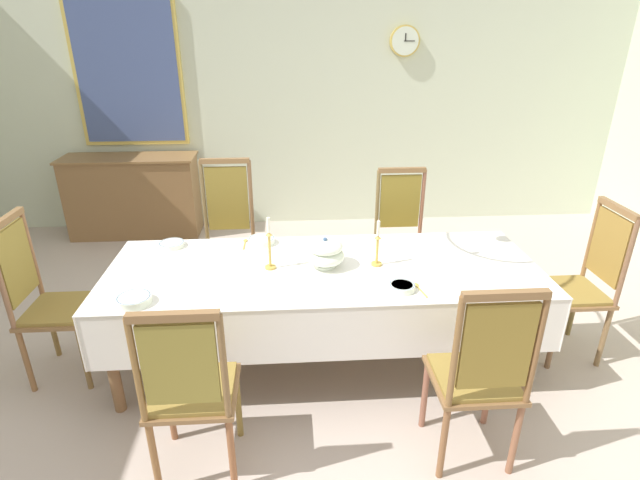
{
  "coord_description": "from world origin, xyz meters",
  "views": [
    {
      "loc": [
        -0.22,
        -2.73,
        2.19
      ],
      "look_at": [
        -0.03,
        0.04,
        0.97
      ],
      "focal_mm": 27.33,
      "sensor_mm": 36.0,
      "label": 1
    }
  ],
  "objects": [
    {
      "name": "bowl_near_left",
      "position": [
        -0.42,
        0.52,
        0.78
      ],
      "size": [
        0.19,
        0.19,
        0.05
      ],
      "color": "white",
      "rests_on": "tablecloth"
    },
    {
      "name": "chair_north_a",
      "position": [
        -0.73,
        1.04,
        0.61
      ],
      "size": [
        0.44,
        0.42,
        1.23
      ],
      "rotation": [
        0.0,
        0.0,
        3.14
      ],
      "color": "#8E5D41",
      "rests_on": "ground"
    },
    {
      "name": "chair_south_a",
      "position": [
        -0.73,
        -0.79,
        0.56
      ],
      "size": [
        0.44,
        0.42,
        1.07
      ],
      "color": "brown",
      "rests_on": "ground"
    },
    {
      "name": "candlestick_west",
      "position": [
        -0.35,
        0.12,
        0.89
      ],
      "size": [
        0.07,
        0.07,
        0.35
      ],
      "color": "gold",
      "rests_on": "tablecloth"
    },
    {
      "name": "chair_head_east",
      "position": [
        1.81,
        0.12,
        0.58
      ],
      "size": [
        0.42,
        0.44,
        1.13
      ],
      "rotation": [
        0.0,
        0.0,
        1.57
      ],
      "color": "brown",
      "rests_on": "ground"
    },
    {
      "name": "candlestick_east",
      "position": [
        0.35,
        0.12,
        0.87
      ],
      "size": [
        0.07,
        0.07,
        0.31
      ],
      "color": "gold",
      "rests_on": "tablecloth"
    },
    {
      "name": "spoon_secondary",
      "position": [
        0.55,
        -0.2,
        0.75
      ],
      "size": [
        0.05,
        0.18,
        0.01
      ],
      "rotation": [
        0.0,
        0.0,
        0.19
      ],
      "color": "gold",
      "rests_on": "tablecloth"
    },
    {
      "name": "chair_south_b",
      "position": [
        0.73,
        -0.79,
        0.58
      ],
      "size": [
        0.44,
        0.42,
        1.12
      ],
      "color": "brown",
      "rests_on": "ground"
    },
    {
      "name": "framed_painting",
      "position": [
        -1.89,
        2.86,
        1.74
      ],
      "size": [
        1.13,
        0.05,
        1.52
      ],
      "color": "#D1B251"
    },
    {
      "name": "bowl_far_right",
      "position": [
        -1.11,
        -0.27,
        0.78
      ],
      "size": [
        0.19,
        0.19,
        0.05
      ],
      "color": "white",
      "rests_on": "tablecloth"
    },
    {
      "name": "bowl_far_left",
      "position": [
        -1.06,
        0.51,
        0.77
      ],
      "size": [
        0.18,
        0.18,
        0.03
      ],
      "color": "white",
      "rests_on": "tablecloth"
    },
    {
      "name": "chair_head_west",
      "position": [
        -1.81,
        0.12,
        0.58
      ],
      "size": [
        0.42,
        0.44,
        1.14
      ],
      "rotation": [
        0.0,
        0.0,
        -1.57
      ],
      "color": "brown",
      "rests_on": "ground"
    },
    {
      "name": "bowl_near_right",
      "position": [
        0.44,
        -0.22,
        0.77
      ],
      "size": [
        0.16,
        0.16,
        0.04
      ],
      "color": "white",
      "rests_on": "tablecloth"
    },
    {
      "name": "ground",
      "position": [
        0.0,
        0.0,
        -0.02
      ],
      "size": [
        7.28,
        5.76,
        0.04
      ],
      "primitive_type": "cube",
      "color": "#BEACA0"
    },
    {
      "name": "spoon_primary",
      "position": [
        -0.54,
        0.55,
        0.75
      ],
      "size": [
        0.03,
        0.18,
        0.01
      ],
      "rotation": [
        0.0,
        0.0,
        -0.02
      ],
      "color": "gold",
      "rests_on": "tablecloth"
    },
    {
      "name": "sideboard",
      "position": [
        -1.95,
        2.6,
        0.45
      ],
      "size": [
        1.44,
        0.48,
        0.9
      ],
      "rotation": [
        0.0,
        0.0,
        3.14
      ],
      "color": "brown",
      "rests_on": "ground"
    },
    {
      "name": "soup_tureen",
      "position": [
        0.01,
        0.12,
        0.85
      ],
      "size": [
        0.26,
        0.26,
        0.21
      ],
      "color": "white",
      "rests_on": "tablecloth"
    },
    {
      "name": "back_wall",
      "position": [
        0.0,
        2.92,
        1.56
      ],
      "size": [
        7.28,
        0.08,
        3.12
      ],
      "primitive_type": "cube",
      "color": "beige",
      "rests_on": "ground"
    },
    {
      "name": "mounted_clock",
      "position": [
        1.08,
        2.85,
        2.06
      ],
      "size": [
        0.32,
        0.06,
        0.32
      ],
      "color": "#D1B251"
    },
    {
      "name": "dining_table",
      "position": [
        0.0,
        0.12,
        0.68
      ],
      "size": [
        2.8,
        1.01,
        0.74
      ],
      "color": "brown",
      "rests_on": "ground"
    },
    {
      "name": "chair_north_b",
      "position": [
        0.73,
        1.03,
        0.58
      ],
      "size": [
        0.44,
        0.42,
        1.12
      ],
      "rotation": [
        0.0,
        0.0,
        3.14
      ],
      "color": "brown",
      "rests_on": "ground"
    },
    {
      "name": "tablecloth",
      "position": [
        0.0,
        0.12,
        0.66
      ],
      "size": [
        2.82,
        1.03,
        0.37
      ],
      "color": "white",
      "rests_on": "dining_table"
    }
  ]
}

